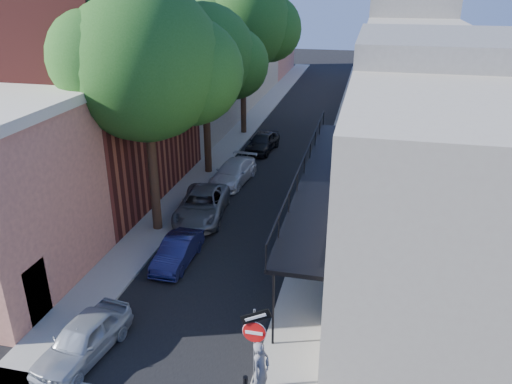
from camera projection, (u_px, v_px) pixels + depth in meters
The scene contains 15 objects.
road_surface at pixel (297, 126), 41.53m from camera, with size 6.00×64.00×0.01m, color black.
sidewalk_left at pixel (250, 123), 42.33m from camera, with size 2.00×64.00×0.12m, color gray.
sidewalk_right at pixel (345, 129), 40.68m from camera, with size 2.00×64.00×0.12m, color gray.
buildings_left at pixel (183, 64), 40.40m from camera, with size 10.10×59.10×12.00m.
buildings_right at pixel (416, 78), 37.47m from camera, with size 9.80×55.00×10.00m.
sign_post at pixel (255, 335), 14.07m from camera, with size 0.89×0.17×2.99m.
oak_near at pixel (156, 65), 21.44m from camera, with size 7.48×6.80×11.42m.
oak_mid at pixel (212, 58), 28.92m from camera, with size 6.60×6.00×10.20m.
oak_far at pixel (249, 24), 36.53m from camera, with size 7.70×7.00×11.90m.
parked_car_a at pixel (83, 339), 16.01m from camera, with size 1.54×3.83×1.30m, color #939BA3.
parked_car_b at pixel (178, 251), 21.32m from camera, with size 1.22×3.51×1.16m, color #141740.
parked_car_c at pixel (202, 205), 25.41m from camera, with size 2.27×4.93×1.37m, color slate.
parked_car_d at pixel (233, 172), 29.84m from camera, with size 1.81×4.45×1.29m, color silver.
parked_car_e at pixel (263, 142), 35.29m from camera, with size 1.63×4.04×1.38m, color black.
pedestrian at pixel (261, 370), 14.16m from camera, with size 0.68×0.45×1.87m, color slate.
Camera 1 is at (5.75, -10.07, 11.29)m, focal length 35.00 mm.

